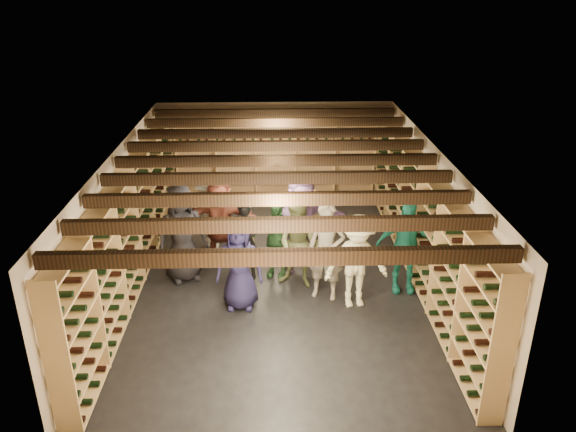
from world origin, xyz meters
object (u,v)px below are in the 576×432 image
(person_3, at_px, (356,261))
(person_10, at_px, (276,239))
(person_4, at_px, (405,246))
(person_5, at_px, (220,220))
(person_2, at_px, (299,245))
(crate_loose, at_px, (278,224))
(person_0, at_px, (182,233))
(person_1, at_px, (246,240))
(person_7, at_px, (326,251))
(crate_stack_left, at_px, (307,212))
(person_6, at_px, (239,264))
(person_11, at_px, (302,223))
(person_9, at_px, (210,213))
(crate_stack_right, at_px, (242,239))

(person_3, xyz_separation_m, person_10, (-1.31, 1.05, -0.07))
(person_4, xyz_separation_m, person_5, (-3.28, 1.27, -0.02))
(person_2, height_order, person_5, person_5)
(crate_loose, xyz_separation_m, person_0, (-1.74, -2.17, 0.82))
(person_1, distance_m, person_7, 1.55)
(crate_stack_left, relative_size, person_6, 0.53)
(crate_stack_left, relative_size, person_2, 0.53)
(person_5, relative_size, person_11, 0.90)
(person_3, bearing_deg, person_9, 133.33)
(person_11, bearing_deg, person_9, 131.29)
(crate_loose, height_order, person_10, person_10)
(person_10, xyz_separation_m, person_11, (0.47, 0.28, 0.18))
(person_9, distance_m, person_10, 1.76)
(crate_loose, relative_size, person_10, 0.34)
(crate_loose, height_order, person_2, person_2)
(person_9, bearing_deg, person_3, -29.77)
(person_4, bearing_deg, crate_stack_left, 123.12)
(person_2, bearing_deg, crate_loose, 118.39)
(crate_stack_left, bearing_deg, person_3, -78.59)
(person_10, bearing_deg, person_0, -162.13)
(person_2, relative_size, person_7, 0.91)
(person_5, relative_size, person_7, 0.95)
(person_5, xyz_separation_m, person_11, (1.54, -0.41, 0.09))
(person_0, bearing_deg, person_9, 51.38)
(crate_stack_left, bearing_deg, person_4, -59.39)
(person_1, xyz_separation_m, person_7, (1.38, -0.70, 0.12))
(person_7, bearing_deg, person_10, 153.79)
(crate_stack_right, bearing_deg, person_10, -59.82)
(crate_loose, distance_m, person_1, 2.36)
(person_2, height_order, person_4, person_4)
(person_2, xyz_separation_m, person_7, (0.43, -0.40, 0.08))
(crate_stack_left, relative_size, person_11, 0.46)
(person_3, xyz_separation_m, person_9, (-2.61, 2.24, -0.05))
(person_6, bearing_deg, person_0, 140.93)
(person_0, height_order, person_4, person_0)
(person_0, relative_size, person_7, 1.03)
(person_4, bearing_deg, crate_stack_right, 151.14)
(person_5, bearing_deg, crate_loose, 55.39)
(crate_loose, height_order, person_1, person_1)
(person_1, distance_m, person_3, 2.09)
(person_9, height_order, person_10, person_9)
(person_3, xyz_separation_m, person_11, (-0.83, 1.33, 0.10))
(person_0, distance_m, person_11, 2.18)
(person_9, bearing_deg, crate_loose, 44.90)
(crate_stack_left, height_order, person_3, person_3)
(person_0, relative_size, person_9, 1.18)
(person_2, xyz_separation_m, person_4, (1.81, -0.21, 0.05))
(person_0, distance_m, person_4, 3.92)
(crate_stack_left, xyz_separation_m, person_3, (0.61, -3.03, 0.39))
(person_0, distance_m, person_7, 2.61)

